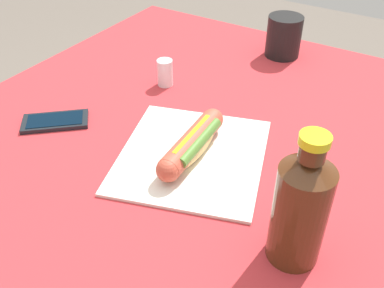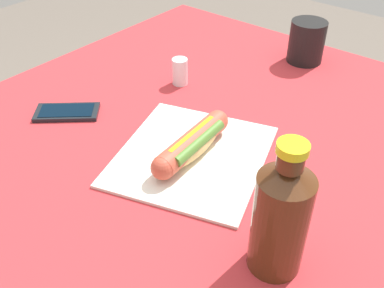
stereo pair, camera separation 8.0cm
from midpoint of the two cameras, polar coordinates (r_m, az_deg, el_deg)
name	(u,v)px [view 1 (the left image)]	position (r m, az deg, el deg)	size (l,w,h in m)	color
dining_table	(184,187)	(0.95, -3.51, -5.70)	(1.13, 0.97, 0.77)	brown
paper_wrapper	(192,156)	(0.81, -2.80, -1.62)	(0.28, 0.26, 0.01)	silver
hot_dog	(192,144)	(0.79, -2.80, -0.04)	(0.21, 0.06, 0.05)	#E5BC75
cell_phone	(55,121)	(0.95, -19.68, 2.73)	(0.13, 0.14, 0.01)	black
soda_bottle	(301,208)	(0.59, 10.25, -8.35)	(0.08, 0.08, 0.21)	#4C2814
drinking_cup	(284,36)	(1.17, 9.93, 13.59)	(0.09, 0.09, 0.10)	black
salt_shaker	(165,73)	(1.03, -5.78, 9.15)	(0.04, 0.04, 0.06)	silver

